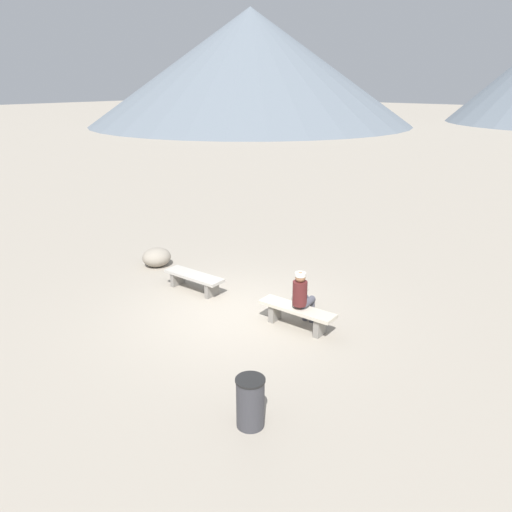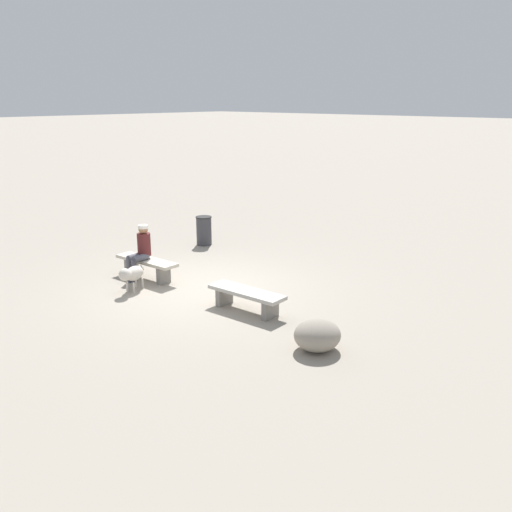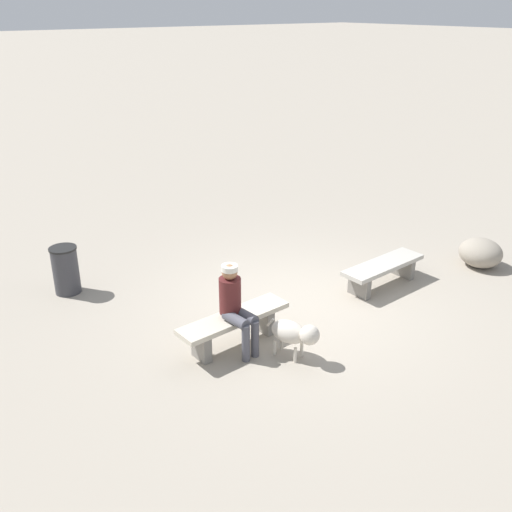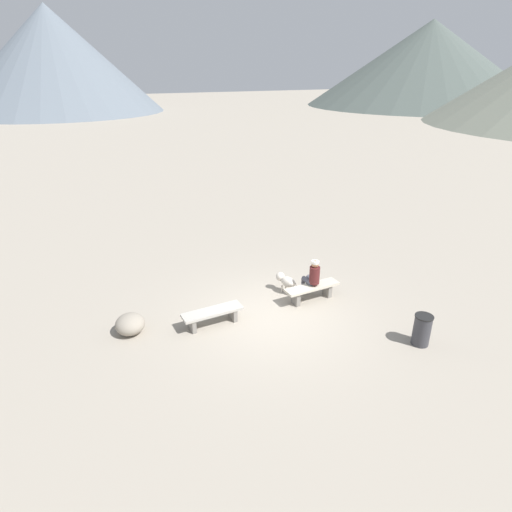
{
  "view_description": "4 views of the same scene",
  "coord_description": "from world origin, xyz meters",
  "px_view_note": "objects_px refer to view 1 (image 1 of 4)",
  "views": [
    {
      "loc": [
        6.7,
        -7.24,
        4.86
      ],
      "look_at": [
        -1.12,
        2.11,
        0.54
      ],
      "focal_mm": 34.84,
      "sensor_mm": 36.0,
      "label": 1
    },
    {
      "loc": [
        -8.59,
        7.9,
        4.0
      ],
      "look_at": [
        -0.89,
        -0.74,
        0.73
      ],
      "focal_mm": 39.76,
      "sensor_mm": 36.0,
      "label": 2
    },
    {
      "loc": [
        5.31,
        6.1,
        4.39
      ],
      "look_at": [
        0.42,
        -0.43,
        0.81
      ],
      "focal_mm": 40.45,
      "sensor_mm": 36.0,
      "label": 3
    },
    {
      "loc": [
        -4.62,
        -8.82,
        6.25
      ],
      "look_at": [
        0.46,
        2.18,
        0.86
      ],
      "focal_mm": 29.97,
      "sensor_mm": 36.0,
      "label": 4
    }
  ],
  "objects_px": {
    "dog": "(300,294)",
    "trash_bin": "(250,402)",
    "boulder": "(157,257)",
    "bench_left": "(194,279)",
    "bench_right": "(297,313)",
    "seated_person": "(302,295)"
  },
  "relations": [
    {
      "from": "dog",
      "to": "trash_bin",
      "type": "distance_m",
      "value": 4.11
    },
    {
      "from": "bench_left",
      "to": "bench_right",
      "type": "height_order",
      "value": "bench_right"
    },
    {
      "from": "dog",
      "to": "trash_bin",
      "type": "height_order",
      "value": "trash_bin"
    },
    {
      "from": "dog",
      "to": "boulder",
      "type": "relative_size",
      "value": 0.99
    },
    {
      "from": "bench_left",
      "to": "boulder",
      "type": "bearing_deg",
      "value": 163.24
    },
    {
      "from": "trash_bin",
      "to": "bench_right",
      "type": "bearing_deg",
      "value": 113.29
    },
    {
      "from": "trash_bin",
      "to": "boulder",
      "type": "bearing_deg",
      "value": 151.42
    },
    {
      "from": "bench_left",
      "to": "trash_bin",
      "type": "bearing_deg",
      "value": -36.97
    },
    {
      "from": "seated_person",
      "to": "dog",
      "type": "xyz_separation_m",
      "value": [
        -0.51,
        0.64,
        -0.34
      ]
    },
    {
      "from": "dog",
      "to": "seated_person",
      "type": "bearing_deg",
      "value": -160.31
    },
    {
      "from": "dog",
      "to": "trash_bin",
      "type": "xyz_separation_m",
      "value": [
        1.74,
        -3.72,
        0.02
      ]
    },
    {
      "from": "bench_right",
      "to": "seated_person",
      "type": "height_order",
      "value": "seated_person"
    },
    {
      "from": "bench_right",
      "to": "boulder",
      "type": "distance_m",
      "value": 5.11
    },
    {
      "from": "bench_left",
      "to": "dog",
      "type": "bearing_deg",
      "value": 13.72
    },
    {
      "from": "bench_right",
      "to": "boulder",
      "type": "bearing_deg",
      "value": 171.78
    },
    {
      "from": "trash_bin",
      "to": "dog",
      "type": "bearing_deg",
      "value": 115.04
    },
    {
      "from": "bench_left",
      "to": "trash_bin",
      "type": "distance_m",
      "value": 5.25
    },
    {
      "from": "bench_right",
      "to": "trash_bin",
      "type": "xyz_separation_m",
      "value": [
        1.28,
        -2.97,
        0.06
      ]
    },
    {
      "from": "bench_right",
      "to": "dog",
      "type": "height_order",
      "value": "dog"
    },
    {
      "from": "dog",
      "to": "trash_bin",
      "type": "relative_size",
      "value": 0.97
    },
    {
      "from": "dog",
      "to": "boulder",
      "type": "height_order",
      "value": "dog"
    },
    {
      "from": "bench_left",
      "to": "bench_right",
      "type": "bearing_deg",
      "value": -2.36
    }
  ]
}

